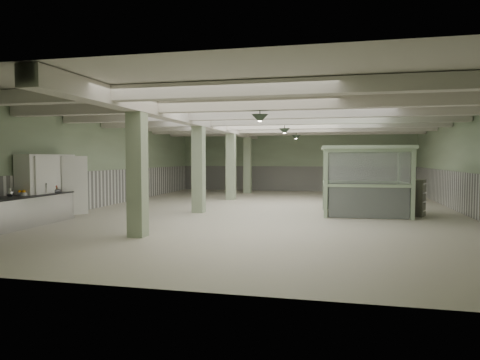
% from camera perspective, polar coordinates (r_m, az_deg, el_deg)
% --- Properties ---
extents(floor, '(20.00, 20.00, 0.00)m').
position_cam_1_polar(floor, '(16.38, 3.95, -4.13)').
color(floor, silver).
rests_on(floor, ground).
extents(ceiling, '(14.00, 20.00, 0.02)m').
position_cam_1_polar(ceiling, '(16.33, 3.99, 8.51)').
color(ceiling, beige).
rests_on(ceiling, wall_back).
extents(wall_back, '(14.00, 0.02, 3.60)m').
position_cam_1_polar(wall_back, '(26.18, 7.27, 2.47)').
color(wall_back, '#A4BE98').
rests_on(wall_back, floor).
extents(wall_front, '(14.00, 0.02, 3.60)m').
position_cam_1_polar(wall_front, '(6.54, -9.33, 0.93)').
color(wall_front, '#A4BE98').
rests_on(wall_front, floor).
extents(wall_left, '(0.02, 20.00, 3.60)m').
position_cam_1_polar(wall_left, '(18.64, -17.84, 2.14)').
color(wall_left, '#A4BE98').
rests_on(wall_left, floor).
extents(wall_right, '(0.02, 20.00, 3.60)m').
position_cam_1_polar(wall_right, '(16.70, 28.46, 1.84)').
color(wall_right, '#A4BE98').
rests_on(wall_right, floor).
extents(wainscot_left, '(0.05, 19.90, 1.50)m').
position_cam_1_polar(wainscot_left, '(18.67, -17.72, -1.08)').
color(wainscot_left, white).
rests_on(wainscot_left, floor).
extents(wainscot_right, '(0.05, 19.90, 1.50)m').
position_cam_1_polar(wainscot_right, '(16.74, 28.29, -1.75)').
color(wainscot_right, white).
rests_on(wainscot_right, floor).
extents(wainscot_back, '(13.90, 0.05, 1.50)m').
position_cam_1_polar(wainscot_back, '(26.19, 7.25, 0.17)').
color(wainscot_back, white).
rests_on(wainscot_back, floor).
extents(girder, '(0.45, 19.90, 0.40)m').
position_cam_1_polar(girder, '(16.86, -4.51, 7.58)').
color(girder, beige).
rests_on(girder, ceiling).
extents(beam_a, '(13.90, 0.35, 0.32)m').
position_cam_1_polar(beam_a, '(9.02, -3.34, 11.85)').
color(beam_a, beige).
rests_on(beam_a, ceiling).
extents(beam_b, '(13.90, 0.35, 0.32)m').
position_cam_1_polar(beam_b, '(11.42, 0.16, 9.98)').
color(beam_b, beige).
rests_on(beam_b, ceiling).
extents(beam_c, '(13.90, 0.35, 0.32)m').
position_cam_1_polar(beam_c, '(13.85, 2.42, 8.75)').
color(beam_c, beige).
rests_on(beam_c, ceiling).
extents(beam_d, '(13.90, 0.35, 0.32)m').
position_cam_1_polar(beam_d, '(16.31, 3.99, 7.88)').
color(beam_d, beige).
rests_on(beam_d, ceiling).
extents(beam_e, '(13.90, 0.35, 0.32)m').
position_cam_1_polar(beam_e, '(18.78, 5.15, 7.23)').
color(beam_e, beige).
rests_on(beam_e, ceiling).
extents(beam_f, '(13.90, 0.35, 0.32)m').
position_cam_1_polar(beam_f, '(21.25, 6.03, 6.73)').
color(beam_f, beige).
rests_on(beam_f, ceiling).
extents(beam_g, '(13.90, 0.35, 0.32)m').
position_cam_1_polar(beam_g, '(23.73, 6.73, 6.33)').
color(beam_g, beige).
rests_on(beam_g, ceiling).
extents(column_a, '(0.42, 0.42, 3.60)m').
position_cam_1_polar(column_a, '(11.22, -13.54, 1.73)').
color(column_a, '#9DAF8D').
rests_on(column_a, floor).
extents(column_b, '(0.42, 0.42, 3.60)m').
position_cam_1_polar(column_b, '(15.86, -5.55, 2.15)').
color(column_b, '#9DAF8D').
rests_on(column_b, floor).
extents(column_c, '(0.42, 0.42, 3.60)m').
position_cam_1_polar(column_c, '(20.67, -1.22, 2.36)').
color(column_c, '#9DAF8D').
rests_on(column_c, floor).
extents(column_d, '(0.42, 0.42, 3.60)m').
position_cam_1_polar(column_d, '(24.57, 1.01, 2.46)').
color(column_d, '#9DAF8D').
rests_on(column_d, floor).
extents(pendant_front, '(0.44, 0.44, 0.22)m').
position_cam_1_polar(pendant_front, '(11.28, 2.67, 8.18)').
color(pendant_front, '#293729').
rests_on(pendant_front, ceiling).
extents(pendant_mid, '(0.44, 0.44, 0.22)m').
position_cam_1_polar(pendant_mid, '(16.71, 5.95, 6.48)').
color(pendant_mid, '#293729').
rests_on(pendant_mid, ceiling).
extents(pendant_back, '(0.44, 0.44, 0.22)m').
position_cam_1_polar(pendant_back, '(21.68, 7.50, 5.67)').
color(pendant_back, '#293729').
rests_on(pendant_back, ceiling).
extents(prep_counter, '(0.91, 5.21, 0.91)m').
position_cam_1_polar(prep_counter, '(13.63, -28.81, -3.99)').
color(prep_counter, '#B4B5B9').
rests_on(prep_counter, floor).
extents(pitcher_far, '(0.20, 0.22, 0.26)m').
position_cam_1_polar(pitcher_far, '(13.88, -28.34, -1.50)').
color(pitcher_far, '#B4B5B9').
rests_on(pitcher_far, prep_counter).
extents(veg_colander, '(0.59, 0.59, 0.22)m').
position_cam_1_polar(veg_colander, '(15.19, -23.65, -1.11)').
color(veg_colander, '#3F4044').
rests_on(veg_colander, prep_counter).
extents(orange_bowl, '(0.37, 0.37, 0.10)m').
position_cam_1_polar(orange_bowl, '(14.12, -27.00, -1.72)').
color(orange_bowl, '#B2B2B7').
rests_on(orange_bowl, prep_counter).
extents(walkin_cooler, '(1.00, 2.26, 2.07)m').
position_cam_1_polar(walkin_cooler, '(15.13, -24.25, -1.04)').
color(walkin_cooler, white).
rests_on(walkin_cooler, floor).
extents(guard_booth, '(3.14, 2.70, 2.44)m').
position_cam_1_polar(guard_booth, '(15.85, 16.33, 1.58)').
color(guard_booth, '#A8C49D').
rests_on(guard_booth, floor).
extents(filing_cabinet, '(0.60, 0.70, 1.27)m').
position_cam_1_polar(filing_cabinet, '(16.02, 22.64, -2.24)').
color(filing_cabinet, '#58584A').
rests_on(filing_cabinet, floor).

